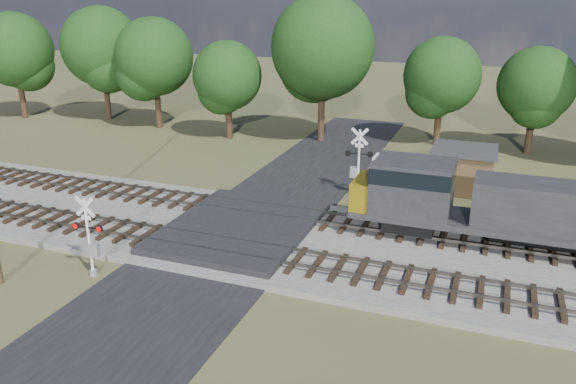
% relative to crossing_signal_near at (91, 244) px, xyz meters
% --- Properties ---
extents(ground, '(160.00, 160.00, 0.00)m').
position_rel_crossing_signal_near_xyz_m(ground, '(4.10, 5.86, -1.56)').
color(ground, '#444E29').
rests_on(ground, ground).
extents(ballast_bed, '(140.00, 10.00, 0.30)m').
position_rel_crossing_signal_near_xyz_m(ballast_bed, '(14.10, 6.36, -1.41)').
color(ballast_bed, gray).
rests_on(ballast_bed, ground).
extents(road, '(7.00, 60.00, 0.08)m').
position_rel_crossing_signal_near_xyz_m(road, '(4.10, 5.86, -1.52)').
color(road, black).
rests_on(road, ground).
extents(crossing_panel, '(7.00, 9.00, 0.62)m').
position_rel_crossing_signal_near_xyz_m(crossing_panel, '(4.10, 6.36, -1.25)').
color(crossing_panel, '#262628').
rests_on(crossing_panel, ground).
extents(track_near, '(140.00, 2.60, 0.33)m').
position_rel_crossing_signal_near_xyz_m(track_near, '(7.23, 3.86, -1.15)').
color(track_near, black).
rests_on(track_near, ballast_bed).
extents(track_far, '(140.00, 2.60, 0.33)m').
position_rel_crossing_signal_near_xyz_m(track_far, '(7.23, 8.86, -1.15)').
color(track_far, black).
rests_on(track_far, ballast_bed).
extents(crossing_signal_near, '(1.51, 0.33, 3.75)m').
position_rel_crossing_signal_near_xyz_m(crossing_signal_near, '(0.00, 0.00, 0.00)').
color(crossing_signal_near, silver).
rests_on(crossing_signal_near, ground).
extents(crossing_signal_far, '(1.72, 0.39, 4.26)m').
position_rel_crossing_signal_near_xyz_m(crossing_signal_far, '(8.20, 14.49, 0.21)').
color(crossing_signal_far, silver).
rests_on(crossing_signal_far, ground).
extents(equipment_shed, '(3.97, 3.97, 2.69)m').
position_rel_crossing_signal_near_xyz_m(equipment_shed, '(14.22, 17.86, -0.20)').
color(equipment_shed, '#4B3720').
rests_on(equipment_shed, ground).
extents(treeline, '(85.73, 10.41, 11.93)m').
position_rel_crossing_signal_near_xyz_m(treeline, '(8.89, 26.65, 5.16)').
color(treeline, black).
rests_on(treeline, ground).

